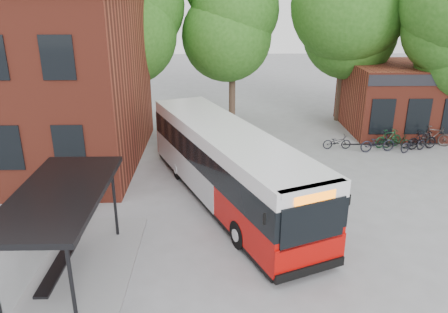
{
  "coord_description": "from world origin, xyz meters",
  "views": [
    {
      "loc": [
        -0.22,
        -11.96,
        7.97
      ],
      "look_at": [
        0.15,
        3.92,
        2.0
      ],
      "focal_mm": 35.0,
      "sensor_mm": 36.0,
      "label": 1
    }
  ],
  "objects_px": {
    "bicycle_0": "(337,142)",
    "bicycle_6": "(413,143)",
    "bicycle_2": "(378,143)",
    "bicycle_3": "(388,138)",
    "bicycle_7": "(434,136)",
    "bicycle_4": "(396,141)",
    "city_bus": "(227,166)",
    "bicycle_5": "(422,140)",
    "bus_shelter": "(65,236)"
  },
  "relations": [
    {
      "from": "bicycle_0",
      "to": "bicycle_6",
      "type": "relative_size",
      "value": 0.87
    },
    {
      "from": "bicycle_2",
      "to": "bicycle_3",
      "type": "bearing_deg",
      "value": -58.14
    },
    {
      "from": "bicycle_7",
      "to": "bicycle_3",
      "type": "bearing_deg",
      "value": 118.51
    },
    {
      "from": "bicycle_4",
      "to": "bicycle_6",
      "type": "bearing_deg",
      "value": -123.52
    },
    {
      "from": "bicycle_2",
      "to": "bicycle_4",
      "type": "bearing_deg",
      "value": -74.68
    },
    {
      "from": "city_bus",
      "to": "bicycle_5",
      "type": "relative_size",
      "value": 6.76
    },
    {
      "from": "bicycle_3",
      "to": "bicycle_6",
      "type": "relative_size",
      "value": 0.98
    },
    {
      "from": "city_bus",
      "to": "bicycle_6",
      "type": "relative_size",
      "value": 6.8
    },
    {
      "from": "bicycle_4",
      "to": "bicycle_3",
      "type": "bearing_deg",
      "value": 70.93
    },
    {
      "from": "city_bus",
      "to": "bicycle_2",
      "type": "height_order",
      "value": "city_bus"
    },
    {
      "from": "city_bus",
      "to": "bicycle_4",
      "type": "distance_m",
      "value": 11.31
    },
    {
      "from": "bicycle_3",
      "to": "bicycle_5",
      "type": "distance_m",
      "value": 1.73
    },
    {
      "from": "bus_shelter",
      "to": "city_bus",
      "type": "distance_m",
      "value": 7.04
    },
    {
      "from": "bicycle_4",
      "to": "bicycle_6",
      "type": "distance_m",
      "value": 0.88
    },
    {
      "from": "bicycle_0",
      "to": "bicycle_4",
      "type": "bearing_deg",
      "value": -89.84
    },
    {
      "from": "bicycle_0",
      "to": "bicycle_7",
      "type": "xyz_separation_m",
      "value": [
        5.52,
        0.48,
        0.15
      ]
    },
    {
      "from": "bicycle_2",
      "to": "bicycle_5",
      "type": "distance_m",
      "value": 2.57
    },
    {
      "from": "bus_shelter",
      "to": "bicycle_7",
      "type": "distance_m",
      "value": 20.24
    },
    {
      "from": "bicycle_3",
      "to": "bicycle_5",
      "type": "bearing_deg",
      "value": -120.43
    },
    {
      "from": "bus_shelter",
      "to": "bicycle_5",
      "type": "xyz_separation_m",
      "value": [
        15.5,
        11.13,
        -0.92
      ]
    },
    {
      "from": "bicycle_5",
      "to": "bicycle_6",
      "type": "xyz_separation_m",
      "value": [
        -0.63,
        -0.36,
        -0.07
      ]
    },
    {
      "from": "bicycle_5",
      "to": "bicycle_2",
      "type": "bearing_deg",
      "value": 86.78
    },
    {
      "from": "bicycle_3",
      "to": "bicycle_4",
      "type": "height_order",
      "value": "bicycle_3"
    },
    {
      "from": "city_bus",
      "to": "bicycle_0",
      "type": "xyz_separation_m",
      "value": [
        6.15,
        6.13,
        -1.11
      ]
    },
    {
      "from": "city_bus",
      "to": "bicycle_6",
      "type": "bearing_deg",
      "value": 6.31
    },
    {
      "from": "city_bus",
      "to": "bicycle_2",
      "type": "bearing_deg",
      "value": 11.81
    },
    {
      "from": "bicycle_2",
      "to": "bicycle_4",
      "type": "distance_m",
      "value": 1.35
    },
    {
      "from": "bicycle_2",
      "to": "bicycle_3",
      "type": "relative_size",
      "value": 1.13
    },
    {
      "from": "bicycle_2",
      "to": "bicycle_7",
      "type": "height_order",
      "value": "bicycle_7"
    },
    {
      "from": "city_bus",
      "to": "bus_shelter",
      "type": "bearing_deg",
      "value": -155.5
    },
    {
      "from": "bicycle_5",
      "to": "bicycle_7",
      "type": "distance_m",
      "value": 1.13
    },
    {
      "from": "bicycle_3",
      "to": "bicycle_4",
      "type": "xyz_separation_m",
      "value": [
        0.38,
        -0.18,
        -0.11
      ]
    },
    {
      "from": "bicycle_4",
      "to": "bicycle_0",
      "type": "bearing_deg",
      "value": 96.63
    },
    {
      "from": "bicycle_3",
      "to": "city_bus",
      "type": "bearing_deg",
      "value": 107.19
    },
    {
      "from": "bus_shelter",
      "to": "bicycle_7",
      "type": "bearing_deg",
      "value": 35.6
    },
    {
      "from": "bicycle_6",
      "to": "bicycle_7",
      "type": "height_order",
      "value": "bicycle_7"
    },
    {
      "from": "bicycle_0",
      "to": "bicycle_6",
      "type": "distance_m",
      "value": 3.99
    },
    {
      "from": "city_bus",
      "to": "bicycle_5",
      "type": "height_order",
      "value": "city_bus"
    },
    {
      "from": "bicycle_7",
      "to": "bicycle_6",
      "type": "bearing_deg",
      "value": 145.39
    },
    {
      "from": "bicycle_7",
      "to": "bicycle_2",
      "type": "bearing_deg",
      "value": 128.48
    },
    {
      "from": "bicycle_2",
      "to": "bicycle_4",
      "type": "height_order",
      "value": "bicycle_2"
    },
    {
      "from": "bicycle_3",
      "to": "bicycle_6",
      "type": "xyz_separation_m",
      "value": [
        1.06,
        -0.74,
        -0.05
      ]
    },
    {
      "from": "bicycle_5",
      "to": "bicycle_6",
      "type": "relative_size",
      "value": 1.01
    },
    {
      "from": "bus_shelter",
      "to": "bicycle_3",
      "type": "bearing_deg",
      "value": 39.8
    },
    {
      "from": "bicycle_2",
      "to": "bicycle_6",
      "type": "height_order",
      "value": "bicycle_2"
    },
    {
      "from": "bus_shelter",
      "to": "bicycle_0",
      "type": "bearing_deg",
      "value": 45.95
    },
    {
      "from": "bicycle_2",
      "to": "bicycle_5",
      "type": "bearing_deg",
      "value": -90.41
    },
    {
      "from": "bicycle_6",
      "to": "bicycle_7",
      "type": "distance_m",
      "value": 1.86
    },
    {
      "from": "bicycle_3",
      "to": "bicycle_7",
      "type": "xyz_separation_m",
      "value": [
        2.63,
        0.26,
        0.04
      ]
    },
    {
      "from": "bicycle_5",
      "to": "bicycle_0",
      "type": "bearing_deg",
      "value": 77.23
    }
  ]
}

